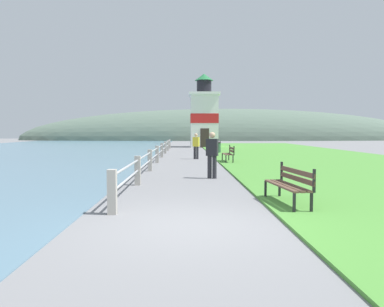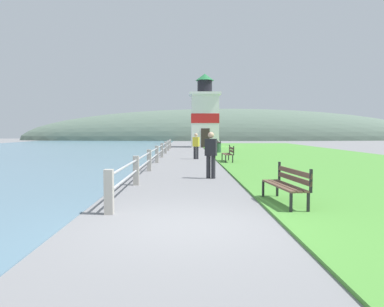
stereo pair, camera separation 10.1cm
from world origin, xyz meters
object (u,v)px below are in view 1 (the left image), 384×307
Objects in this scene: park_bench_midway at (229,153)px; park_bench_far at (217,145)px; person_by_railing at (196,145)px; person_strolling at (212,153)px; trash_bin at (218,148)px; park_bench_near at (290,182)px; lighthouse at (204,116)px.

park_bench_far is at bearing -92.32° from park_bench_midway.
park_bench_far is 1.21× the size of person_by_railing.
person_strolling is at bearing -157.20° from person_by_railing.
park_bench_far is 2.28× the size of trash_bin.
park_bench_near is 5.23m from person_strolling.
park_bench_midway is 6.93m from person_strolling.
lighthouse reaches higher than park_bench_far.
person_by_railing is 6.34m from trash_bin.
person_strolling is 1.07× the size of person_by_railing.
park_bench_near and park_bench_midway have the same top height.
lighthouse is 11.71m from trash_bin.
lighthouse reaches higher than person_strolling.
person_strolling is (-1.43, 5.01, 0.37)m from park_bench_near.
park_bench_midway is 10.53m from park_bench_far.
park_bench_midway is 1.07× the size of person_by_railing.
person_by_railing is at bearing -94.54° from lighthouse.
trash_bin is (0.13, 8.68, -0.11)m from park_bench_midway.
person_strolling is 9.41m from person_by_railing.
park_bench_far is 1.86m from trash_bin.
park_bench_midway and park_bench_far have the same top height.
park_bench_far is 17.39m from person_strolling.
park_bench_midway is (-0.00, 11.79, -0.00)m from park_bench_near.
park_bench_midway is 3.16m from person_by_railing.
person_strolling reaches higher than park_bench_midway.
lighthouse reaches higher than park_bench_near.
trash_bin is at bearing 13.79° from person_strolling.
person_by_railing is (-1.72, 2.63, 0.32)m from park_bench_midway.
park_bench_near is at bearing -89.38° from lighthouse.
person_by_railing is (-1.73, 14.42, 0.32)m from park_bench_near.
park_bench_near and park_bench_far have the same top height.
park_bench_near is at bearing 88.96° from park_bench_midway.
park_bench_far is at bearing 14.07° from person_strolling.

